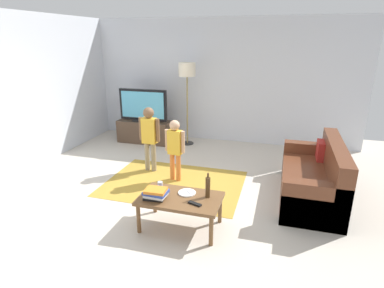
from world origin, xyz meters
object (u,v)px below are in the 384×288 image
at_px(child_near_tv, 149,133).
at_px(book_stack, 155,193).
at_px(soda_can, 160,186).
at_px(floor_lamp, 187,74).
at_px(plate, 187,193).
at_px(tv_remote, 195,204).
at_px(bottle, 208,187).
at_px(tv_stand, 145,132).
at_px(tv, 143,106).
at_px(couch, 316,180).
at_px(coffee_table, 180,201).
at_px(child_center, 175,145).

relative_size(child_near_tv, book_stack, 3.91).
bearing_deg(soda_can, child_near_tv, 118.13).
height_order(floor_lamp, soda_can, floor_lamp).
height_order(child_near_tv, plate, child_near_tv).
bearing_deg(tv_remote, bottle, 84.37).
xyz_separation_m(tv_stand, tv, (-0.00, -0.02, 0.60)).
relative_size(tv, soda_can, 9.17).
relative_size(tv_stand, bottle, 3.77).
bearing_deg(tv, plate, -56.52).
relative_size(tv_stand, couch, 0.67).
relative_size(floor_lamp, plate, 8.09).
bearing_deg(child_near_tv, soda_can, -61.87).
height_order(tv, coffee_table, tv).
xyz_separation_m(couch, coffee_table, (-1.67, -1.29, 0.08)).
distance_m(child_near_tv, tv_remote, 2.14).
height_order(couch, bottle, couch).
height_order(tv, bottle, tv).
bearing_deg(plate, child_center, 115.85).
bearing_deg(child_near_tv, plate, -51.84).
relative_size(tv_stand, coffee_table, 1.20).
relative_size(tv, child_center, 1.06).
relative_size(tv_remote, soda_can, 1.42).
bearing_deg(floor_lamp, tv_stand, -171.07).
height_order(tv_stand, tv, tv).
relative_size(child_center, bottle, 3.25).
xyz_separation_m(tv, bottle, (2.18, -2.91, -0.29)).
relative_size(tv, tv_remote, 6.47).
bearing_deg(soda_can, plate, 3.27).
height_order(coffee_table, tv_remote, tv_remote).
bearing_deg(child_near_tv, bottle, -46.17).
distance_m(tv, book_stack, 3.53).
bearing_deg(soda_can, tv, 118.22).
distance_m(floor_lamp, plate, 3.40).
bearing_deg(child_center, couch, -0.09).
bearing_deg(plate, tv_stand, 123.29).
height_order(bottle, soda_can, bottle).
xyz_separation_m(tv_stand, couch, (3.53, -1.74, 0.05)).
bearing_deg(tv, coffee_table, -58.27).
bearing_deg(child_center, plate, -64.15).
height_order(tv_stand, soda_can, soda_can).
bearing_deg(tv, tv_stand, 90.00).
height_order(couch, coffee_table, couch).
xyz_separation_m(child_near_tv, soda_can, (0.78, -1.46, -0.21)).
distance_m(coffee_table, bottle, 0.38).
xyz_separation_m(child_near_tv, bottle, (1.40, -1.46, -0.14)).
height_order(bottle, plate, bottle).
distance_m(couch, soda_can, 2.31).
bearing_deg(tv_remote, coffee_table, 170.20).
height_order(tv_stand, couch, couch).
xyz_separation_m(couch, child_near_tv, (-2.75, 0.26, 0.40)).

